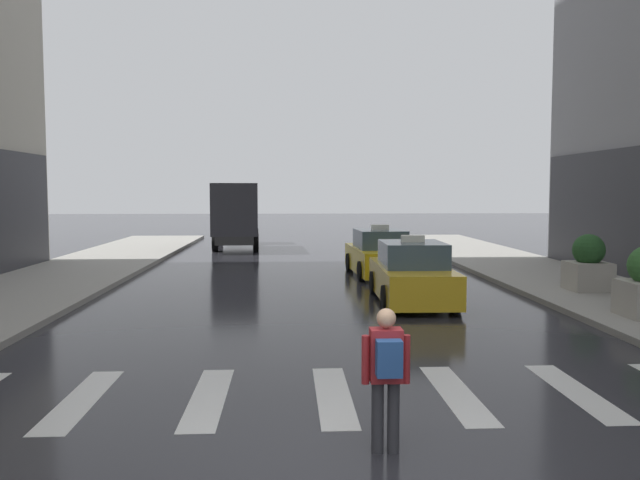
{
  "coord_description": "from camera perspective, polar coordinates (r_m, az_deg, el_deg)",
  "views": [
    {
      "loc": [
        -0.66,
        -6.03,
        2.95
      ],
      "look_at": [
        0.06,
        8.0,
        1.88
      ],
      "focal_mm": 35.82,
      "sensor_mm": 36.0,
      "label": 1
    }
  ],
  "objects": [
    {
      "name": "taxi_second",
      "position": [
        22.54,
        5.32,
        -1.35
      ],
      "size": [
        2.09,
        4.61,
        1.8
      ],
      "color": "yellow",
      "rests_on": "ground"
    },
    {
      "name": "taxi_lead",
      "position": [
        17.2,
        8.2,
        -3.14
      ],
      "size": [
        2.01,
        4.58,
        1.8
      ],
      "color": "gold",
      "rests_on": "ground"
    },
    {
      "name": "crosswalk_markings",
      "position": [
        9.52,
        1.21,
        -13.68
      ],
      "size": [
        11.3,
        2.8,
        0.01
      ],
      "color": "silver",
      "rests_on": "ground"
    },
    {
      "name": "planter_mid_block",
      "position": [
        19.69,
        22.84,
        -2.06
      ],
      "size": [
        1.1,
        1.1,
        1.6
      ],
      "color": "#A8A399",
      "rests_on": "curb_right"
    },
    {
      "name": "pedestrian_with_backpack",
      "position": [
        7.31,
        5.95,
        -11.39
      ],
      "size": [
        0.55,
        0.43,
        1.65
      ],
      "color": "#333338",
      "rests_on": "ground"
    },
    {
      "name": "box_truck",
      "position": [
        33.24,
        -7.5,
        2.41
      ],
      "size": [
        2.57,
        7.63,
        3.35
      ],
      "color": "#2D2D2D",
      "rests_on": "ground"
    }
  ]
}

